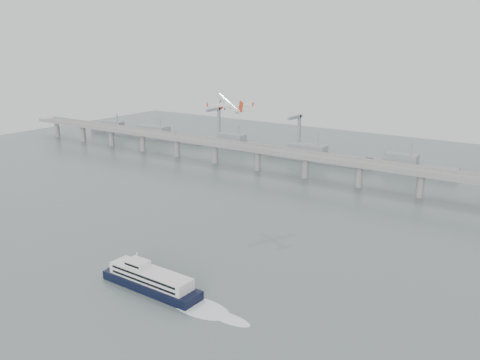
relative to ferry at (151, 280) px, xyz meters
The scene contains 5 objects.
ground 29.25m from the ferry, 98.89° to the left, with size 900.00×900.00×0.00m, color slate.
bridge 228.95m from the ferry, 91.41° to the left, with size 800.00×22.00×23.90m.
distant_fleet 334.28m from the ferry, 118.56° to the left, with size 453.00×60.90×40.00m.
ferry is the anchor object (origin of this frame).
airliner 144.70m from the ferry, 107.79° to the left, with size 35.63×33.83×13.75m.
Camera 1 is at (169.07, -190.34, 118.78)m, focal length 38.00 mm.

